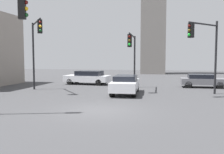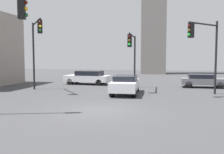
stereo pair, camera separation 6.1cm
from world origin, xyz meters
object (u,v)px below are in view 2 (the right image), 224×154
traffic_light_2 (132,49)px  car_0 (88,77)px  car_4 (202,80)px  car_1 (125,84)px  traffic_light_3 (36,40)px  traffic_light_1 (205,43)px

traffic_light_2 → car_0: bearing=-127.0°
traffic_light_2 → car_4: 7.65m
car_1 → car_4: car_1 is taller
traffic_light_3 → car_4: size_ratio=1.45×
traffic_light_3 → car_0: traffic_light_3 is taller
traffic_light_1 → traffic_light_2: 5.92m
traffic_light_1 → car_0: bearing=-74.8°
traffic_light_3 → car_4: (13.80, 6.06, -3.55)m
car_1 → traffic_light_3: bearing=-89.1°
traffic_light_2 → car_0: 7.03m
traffic_light_1 → car_1: 6.61m
traffic_light_1 → car_0: traffic_light_1 is taller
traffic_light_1 → traffic_light_3: (-13.12, -0.75, 0.31)m
traffic_light_1 → car_4: 6.25m
traffic_light_2 → car_1: 3.60m
traffic_light_3 → car_0: 7.70m
car_4 → traffic_light_1: bearing=-98.4°
car_0 → car_4: car_0 is taller
traffic_light_1 → traffic_light_3: 13.14m
traffic_light_2 → traffic_light_3: traffic_light_3 is taller
traffic_light_2 → traffic_light_3: size_ratio=0.83×
traffic_light_3 → car_1: size_ratio=1.23×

